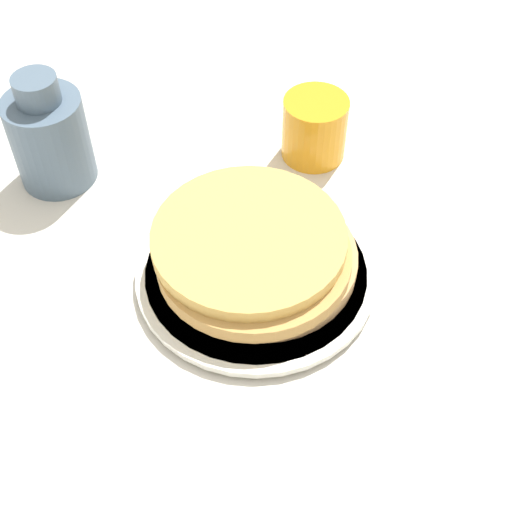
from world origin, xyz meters
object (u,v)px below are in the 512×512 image
(plate, at_px, (256,273))
(cream_jug, at_px, (50,137))
(pancake_stack, at_px, (255,252))
(juice_glass, at_px, (315,128))

(plate, relative_size, cream_jug, 1.80)
(pancake_stack, bearing_deg, juice_glass, -31.42)
(pancake_stack, xyz_separation_m, juice_glass, (0.17, -0.10, 0.00))
(plate, relative_size, juice_glass, 3.22)
(pancake_stack, relative_size, cream_jug, 1.51)
(pancake_stack, bearing_deg, plate, -178.81)
(juice_glass, distance_m, cream_jug, 0.29)
(plate, xyz_separation_m, pancake_stack, (0.00, 0.00, 0.03))
(plate, bearing_deg, pancake_stack, 1.19)
(plate, distance_m, juice_glass, 0.20)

